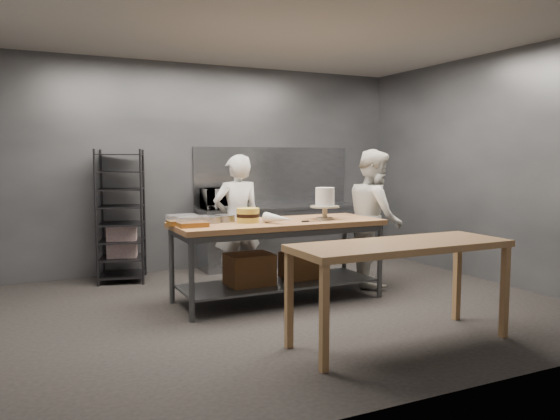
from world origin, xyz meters
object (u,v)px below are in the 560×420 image
object	(u,v)px
chef_right	(374,217)
layer_cake	(248,215)
chef_behind	(237,222)
speed_rack	(121,217)
near_counter	(401,252)
microwave	(221,198)
frosted_cake_stand	(325,200)
work_table	(276,251)

from	to	relation	value
chef_right	layer_cake	distance (m)	1.84
chef_behind	speed_rack	bearing A→B (deg)	-39.25
near_counter	chef_behind	xyz separation A→B (m)	(-0.55, 2.55, 0.03)
microwave	chef_behind	bearing A→B (deg)	-99.67
chef_right	frosted_cake_stand	distance (m)	0.98
work_table	near_counter	distance (m)	1.85
work_table	chef_right	world-z (taller)	chef_right
microwave	frosted_cake_stand	xyz separation A→B (m)	(0.58, -1.98, 0.10)
work_table	microwave	bearing A→B (deg)	89.67
microwave	frosted_cake_stand	world-z (taller)	frosted_cake_stand
layer_cake	chef_behind	bearing A→B (deg)	77.84
work_table	frosted_cake_stand	world-z (taller)	frosted_cake_stand
speed_rack	layer_cake	distance (m)	2.10
chef_right	microwave	size ratio (longest dim) A/B	3.22
work_table	chef_right	size ratio (longest dim) A/B	1.37
speed_rack	near_counter	bearing A→B (deg)	-63.47
chef_right	frosted_cake_stand	world-z (taller)	chef_right
chef_behind	chef_right	distance (m)	1.77
work_table	chef_behind	bearing A→B (deg)	103.35
chef_right	microwave	bearing A→B (deg)	65.50
near_counter	chef_right	size ratio (longest dim) A/B	1.14
work_table	chef_right	xyz separation A→B (m)	(1.49, 0.17, 0.30)
chef_behind	chef_right	size ratio (longest dim) A/B	0.96
near_counter	speed_rack	xyz separation A→B (m)	(-1.79, 3.59, 0.04)
microwave	work_table	bearing A→B (deg)	-90.33
work_table	speed_rack	xyz separation A→B (m)	(-1.42, 1.80, 0.28)
near_counter	chef_right	distance (m)	2.26
near_counter	layer_cake	world-z (taller)	layer_cake
speed_rack	microwave	bearing A→B (deg)	3.20
near_counter	frosted_cake_stand	xyz separation A→B (m)	(0.22, 1.69, 0.33)
layer_cake	speed_rack	bearing A→B (deg)	120.83
microwave	frosted_cake_stand	size ratio (longest dim) A/B	1.46
speed_rack	frosted_cake_stand	xyz separation A→B (m)	(2.01, -1.90, 0.29)
frosted_cake_stand	speed_rack	bearing A→B (deg)	136.61
chef_behind	frosted_cake_stand	distance (m)	1.19
work_table	speed_rack	size ratio (longest dim) A/B	1.37
chef_right	chef_behind	bearing A→B (deg)	95.22
work_table	near_counter	world-z (taller)	work_table
near_counter	layer_cake	xyz separation A→B (m)	(-0.72, 1.79, 0.19)
chef_behind	work_table	bearing A→B (deg)	104.11
frosted_cake_stand	chef_behind	bearing A→B (deg)	131.85
near_counter	frosted_cake_stand	bearing A→B (deg)	82.74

